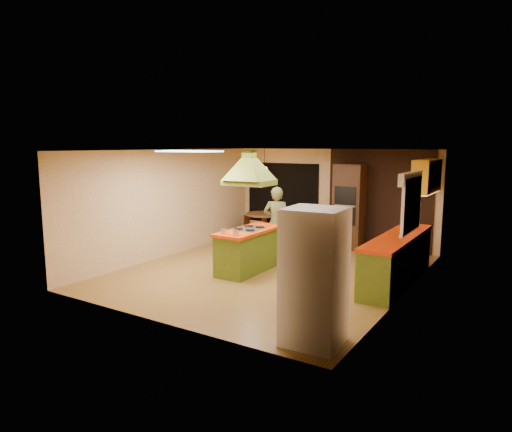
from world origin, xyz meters
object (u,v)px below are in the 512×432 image
Objects in this scene: canister_large at (412,221)px; refrigerator at (314,277)px; man at (276,223)px; wall_oven at (349,206)px; kitchen_island at (249,250)px; dining_table at (264,221)px.

refrigerator is at bearing -91.95° from canister_large.
man is 4.61m from refrigerator.
wall_oven is 10.65× the size of canister_large.
refrigerator is at bearing -74.66° from wall_oven.
kitchen_island is at bearing -144.06° from canister_large.
kitchen_island is 1.29m from man.
man is 8.30× the size of canister_large.
refrigerator is 4.55m from canister_large.
man is 2.16m from wall_oven.
kitchen_island reaches higher than dining_table.
dining_table is 5.05× the size of canister_large.
man is (-0.05, 1.23, 0.39)m from kitchen_island.
canister_large is at bearing -9.80° from dining_table.
refrigerator is 1.79× the size of dining_table.
man is at bearing -50.58° from dining_table.
man is 2.97m from canister_large.
man is 1.98m from dining_table.
wall_oven is at bearing 149.25° from canister_large.
kitchen_island is 8.75× the size of canister_large.
wall_oven is at bearing 9.36° from dining_table.
man reaches higher than dining_table.
kitchen_island is at bearing 73.82° from man.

